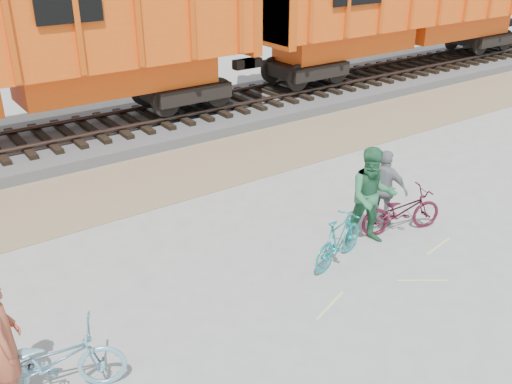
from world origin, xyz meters
The scene contains 11 objects.
ground centered at (0.00, 0.00, 0.00)m, with size 120.00×120.00×0.00m, color #9E9E99.
gravel_strip centered at (0.00, 5.50, 0.01)m, with size 120.00×3.00×0.02m, color #8E7858.
ballast_bed centered at (0.00, 9.00, 0.15)m, with size 120.00×4.00×0.30m, color slate.
track centered at (0.00, 9.00, 0.47)m, with size 120.00×2.60×0.24m.
hopper_car_right centered at (11.63, 9.00, 3.01)m, with size 14.00×3.13×4.65m.
bicycle_blue centered at (-5.24, -0.07, 0.50)m, with size 0.66×1.89×0.99m, color #78B2C9.
bicycle_teal centered at (0.02, 0.14, 0.46)m, with size 0.43×1.53×0.92m, color teal.
bicycle_maroon centered at (1.83, 0.26, 0.46)m, with size 0.61×1.74×0.91m, color #4A1122.
person_solo centered at (-5.74, 0.03, 0.96)m, with size 0.70×0.46×1.92m, color #AE4F32.
person_man centered at (1.02, 0.34, 0.97)m, with size 0.95×0.74×1.95m, color #28673F.
person_woman centered at (1.73, 0.66, 0.82)m, with size 0.96×0.40×1.63m, color gray.
Camera 1 is at (-6.41, -6.32, 5.65)m, focal length 40.00 mm.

